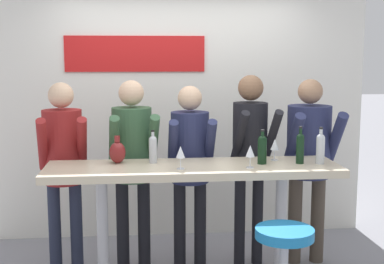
# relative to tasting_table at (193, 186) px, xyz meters

# --- Properties ---
(back_wall) EXTENTS (3.90, 0.12, 2.81)m
(back_wall) POSITION_rel_tasting_table_xyz_m (-0.00, 1.47, 0.53)
(back_wall) COLOR silver
(back_wall) RESTS_ON ground_plane
(tasting_table) EXTENTS (2.30, 0.60, 1.05)m
(tasting_table) POSITION_rel_tasting_table_xyz_m (0.00, 0.00, 0.00)
(tasting_table) COLOR beige
(tasting_table) RESTS_ON ground_plane
(bar_stool) EXTENTS (0.42, 0.42, 0.74)m
(bar_stool) POSITION_rel_tasting_table_xyz_m (0.56, -0.65, -0.39)
(bar_stool) COLOR #B2B2B7
(bar_stool) RESTS_ON ground_plane
(person_far_left) EXTENTS (0.45, 0.56, 1.67)m
(person_far_left) POSITION_rel_tasting_table_xyz_m (-1.07, 0.53, 0.16)
(person_far_left) COLOR #23283D
(person_far_left) RESTS_ON ground_plane
(person_left) EXTENTS (0.45, 0.56, 1.69)m
(person_left) POSITION_rel_tasting_table_xyz_m (-0.48, 0.54, 0.17)
(person_left) COLOR black
(person_left) RESTS_ON ground_plane
(person_center_left) EXTENTS (0.40, 0.50, 1.64)m
(person_center_left) POSITION_rel_tasting_table_xyz_m (0.02, 0.53, 0.13)
(person_center_left) COLOR black
(person_center_left) RESTS_ON ground_plane
(person_center) EXTENTS (0.41, 0.54, 1.73)m
(person_center) POSITION_rel_tasting_table_xyz_m (0.56, 0.53, 0.21)
(person_center) COLOR black
(person_center) RESTS_ON ground_plane
(person_center_right) EXTENTS (0.48, 0.56, 1.69)m
(person_center_right) POSITION_rel_tasting_table_xyz_m (1.10, 0.53, 0.16)
(person_center_right) COLOR #473D33
(person_center_right) RESTS_ON ground_plane
(wine_bottle_0) EXTENTS (0.07, 0.07, 0.27)m
(wine_bottle_0) POSITION_rel_tasting_table_xyz_m (0.55, 0.01, 0.29)
(wine_bottle_0) COLOR black
(wine_bottle_0) RESTS_ON tasting_table
(wine_bottle_1) EXTENTS (0.06, 0.06, 0.26)m
(wine_bottle_1) POSITION_rel_tasting_table_xyz_m (-0.31, 0.13, 0.29)
(wine_bottle_1) COLOR #B7BCC1
(wine_bottle_1) RESTS_ON tasting_table
(wine_bottle_2) EXTENTS (0.06, 0.06, 0.30)m
(wine_bottle_2) POSITION_rel_tasting_table_xyz_m (0.85, -0.01, 0.30)
(wine_bottle_2) COLOR black
(wine_bottle_2) RESTS_ON tasting_table
(wine_bottle_3) EXTENTS (0.07, 0.07, 0.29)m
(wine_bottle_3) POSITION_rel_tasting_table_xyz_m (1.01, -0.04, 0.30)
(wine_bottle_3) COLOR #B7BCC1
(wine_bottle_3) RESTS_ON tasting_table
(wine_glass_0) EXTENTS (0.07, 0.07, 0.18)m
(wine_glass_0) POSITION_rel_tasting_table_xyz_m (0.42, -0.14, 0.29)
(wine_glass_0) COLOR silver
(wine_glass_0) RESTS_ON tasting_table
(wine_glass_1) EXTENTS (0.07, 0.07, 0.18)m
(wine_glass_1) POSITION_rel_tasting_table_xyz_m (0.68, 0.13, 0.29)
(wine_glass_1) COLOR silver
(wine_glass_1) RESTS_ON tasting_table
(wine_glass_2) EXTENTS (0.07, 0.07, 0.18)m
(wine_glass_2) POSITION_rel_tasting_table_xyz_m (-0.11, -0.13, 0.29)
(wine_glass_2) COLOR silver
(wine_glass_2) RESTS_ON tasting_table
(decorative_vase) EXTENTS (0.13, 0.13, 0.22)m
(decorative_vase) POSITION_rel_tasting_table_xyz_m (-0.59, 0.15, 0.25)
(decorative_vase) COLOR maroon
(decorative_vase) RESTS_ON tasting_table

